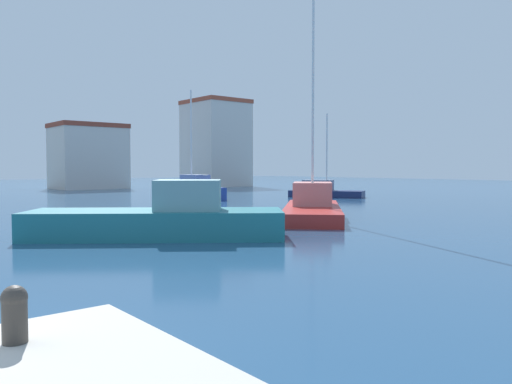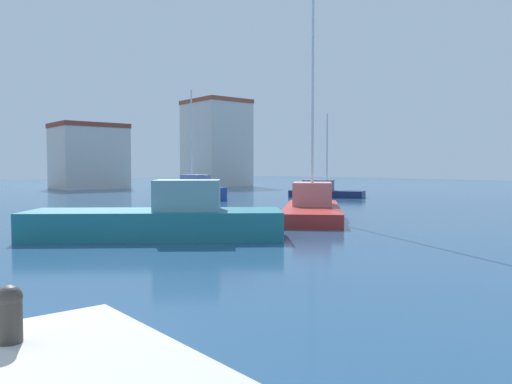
% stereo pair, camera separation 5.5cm
% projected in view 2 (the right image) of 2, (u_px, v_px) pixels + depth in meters
% --- Properties ---
extents(water, '(160.00, 160.00, 0.00)m').
position_uv_depth(water, '(160.00, 208.00, 29.98)').
color(water, navy).
rests_on(water, ground).
extents(mooring_bollard, '(0.23, 0.23, 0.51)m').
position_uv_depth(mooring_bollard, '(9.00, 312.00, 4.46)').
color(mooring_bollard, '#38332D').
rests_on(mooring_bollard, pier_quay).
extents(sailboat_blue_inner_mooring, '(2.57, 6.77, 8.25)m').
position_uv_depth(sailboat_blue_inner_mooring, '(192.00, 190.00, 38.58)').
color(sailboat_blue_inner_mooring, '#233D93').
rests_on(sailboat_blue_inner_mooring, water).
extents(motorboat_teal_behind_lamppost, '(8.33, 7.20, 1.98)m').
position_uv_depth(motorboat_teal_behind_lamppost, '(161.00, 219.00, 17.25)').
color(motorboat_teal_behind_lamppost, '#1E707A').
rests_on(motorboat_teal_behind_lamppost, water).
extents(sailboat_navy_far_left, '(4.53, 6.06, 6.70)m').
position_uv_depth(sailboat_navy_far_left, '(324.00, 191.00, 40.80)').
color(sailboat_navy_far_left, '#19234C').
rests_on(sailboat_navy_far_left, water).
extents(sailboat_red_distant_east, '(8.15, 7.91, 12.91)m').
position_uv_depth(sailboat_red_distant_east, '(312.00, 205.00, 24.09)').
color(sailboat_red_distant_east, '#B22823').
rests_on(sailboat_red_distant_east, water).
extents(yacht_club, '(7.46, 6.09, 7.28)m').
position_uv_depth(yacht_club, '(89.00, 156.00, 56.99)').
color(yacht_club, beige).
rests_on(yacht_club, ground).
extents(waterfront_apartments, '(6.49, 7.40, 10.91)m').
position_uv_depth(waterfront_apartments, '(216.00, 143.00, 64.54)').
color(waterfront_apartments, beige).
rests_on(waterfront_apartments, ground).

